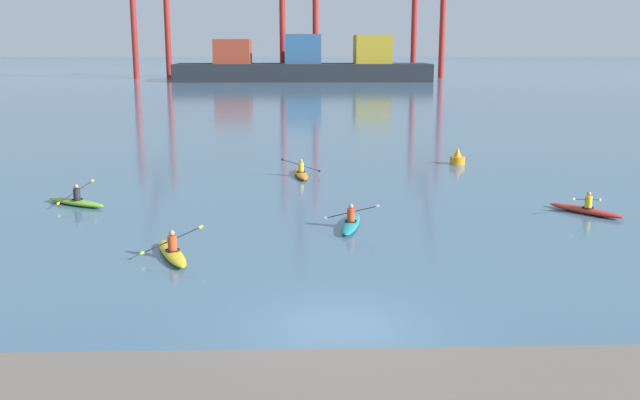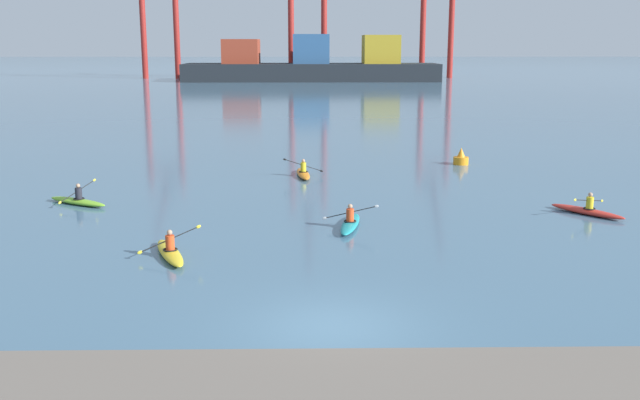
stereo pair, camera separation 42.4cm
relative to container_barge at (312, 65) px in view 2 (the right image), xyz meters
name	(u,v)px [view 2 (the right image)]	position (x,y,z in m)	size (l,w,h in m)	color
ground_plane	(332,327)	(-0.35, -124.18, -3.01)	(800.00, 800.00, 0.00)	#476B84
container_barge	(312,65)	(0.00, 0.00, 0.00)	(49.10, 11.35, 8.87)	#1E2328
channel_buoy	(461,158)	(8.16, -99.27, -2.65)	(0.90, 0.90, 1.00)	orange
kayak_lime	(78,201)	(-11.23, -109.80, -2.83)	(3.21, 2.29, 1.03)	#7ABC2D
kayak_red	(587,210)	(10.78, -112.11, -2.83)	(2.55, 3.06, 0.95)	red
kayak_yellow	(170,252)	(-5.60, -117.94, -2.83)	(2.06, 3.39, 1.03)	yellow
kayak_orange	(303,173)	(-1.20, -103.00, -2.83)	(2.18, 3.45, 1.03)	orange
kayak_teal	(350,223)	(0.70, -114.10, -2.83)	(2.20, 3.45, 0.96)	teal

